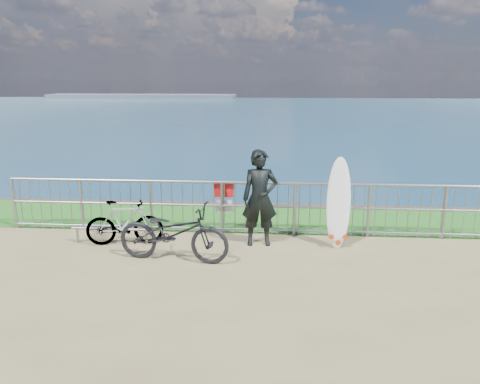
# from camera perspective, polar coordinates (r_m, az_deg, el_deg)

# --- Properties ---
(grass_strip) EXTENTS (120.00, 120.00, 0.00)m
(grass_strip) POSITION_cam_1_polar(r_m,az_deg,el_deg) (10.89, 1.09, -3.16)
(grass_strip) COLOR #1C5F1A
(grass_strip) RESTS_ON ground
(seascape) EXTENTS (260.00, 260.00, 5.00)m
(seascape) POSITION_cam_1_polar(r_m,az_deg,el_deg) (161.55, -11.74, 11.12)
(seascape) COLOR brown
(seascape) RESTS_ON ground
(railing) EXTENTS (10.06, 0.10, 1.13)m
(railing) POSITION_cam_1_polar(r_m,az_deg,el_deg) (9.68, 0.80, -1.85)
(railing) COLOR gray
(railing) RESTS_ON ground
(surfer) EXTENTS (0.73, 0.53, 1.87)m
(surfer) POSITION_cam_1_polar(r_m,az_deg,el_deg) (8.98, 2.44, -0.76)
(surfer) COLOR black
(surfer) RESTS_ON ground
(surfboard) EXTENTS (0.50, 0.45, 1.74)m
(surfboard) POSITION_cam_1_polar(r_m,az_deg,el_deg) (9.13, 11.91, -1.69)
(surfboard) COLOR white
(surfboard) RESTS_ON ground
(bicycle_near) EXTENTS (2.09, 0.95, 1.06)m
(bicycle_near) POSITION_cam_1_polar(r_m,az_deg,el_deg) (8.38, -8.11, -4.90)
(bicycle_near) COLOR black
(bicycle_near) RESTS_ON ground
(bicycle_far) EXTENTS (1.54, 0.70, 0.89)m
(bicycle_far) POSITION_cam_1_polar(r_m,az_deg,el_deg) (9.38, -13.90, -3.64)
(bicycle_far) COLOR black
(bicycle_far) RESTS_ON ground
(bike_rack) EXTENTS (1.59, 0.05, 0.33)m
(bike_rack) POSITION_cam_1_polar(r_m,az_deg,el_deg) (9.53, -15.41, -4.55)
(bike_rack) COLOR gray
(bike_rack) RESTS_ON ground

